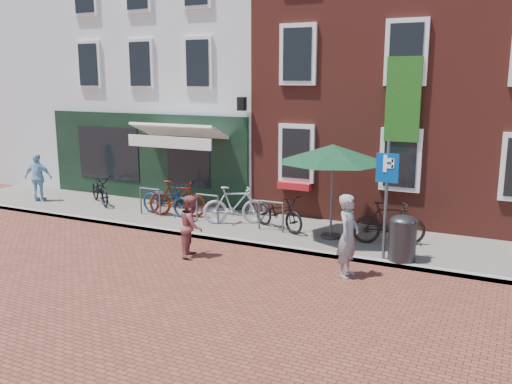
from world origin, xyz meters
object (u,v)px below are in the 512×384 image
at_px(boy, 192,226).
at_px(bicycle_4, 279,212).
at_px(litter_bin, 403,236).
at_px(parasol, 333,150).
at_px(cafe_person, 38,178).
at_px(bicycle_1, 177,199).
at_px(bicycle_0, 100,189).
at_px(woman, 348,236).
at_px(bicycle_5, 389,223).
at_px(bicycle_3, 235,205).
at_px(bicycle_2, 166,199).
at_px(parking_sign, 387,185).

relative_size(boy, bicycle_4, 0.80).
relative_size(litter_bin, bicycle_4, 0.61).
distance_m(parasol, boy, 3.99).
distance_m(boy, cafe_person, 7.95).
bearing_deg(bicycle_1, cafe_person, 79.90).
bearing_deg(bicycle_0, woman, -72.55).
bearing_deg(bicycle_5, bicycle_3, 69.66).
bearing_deg(boy, bicycle_1, 20.49).
xyz_separation_m(bicycle_1, bicycle_3, (1.94, 0.01, 0.00)).
xyz_separation_m(woman, bicycle_2, (-6.34, 2.37, -0.31)).
height_order(parking_sign, bicycle_3, parking_sign).
relative_size(litter_bin, bicycle_1, 0.63).
bearing_deg(cafe_person, boy, 142.35).
relative_size(woman, bicycle_0, 0.97).
xyz_separation_m(bicycle_0, bicycle_2, (2.86, -0.31, 0.00)).
height_order(bicycle_1, bicycle_2, bicycle_1).
distance_m(parking_sign, parasol, 2.01).
bearing_deg(litter_bin, bicycle_3, 167.04).
height_order(cafe_person, bicycle_1, cafe_person).
bearing_deg(cafe_person, bicycle_4, 162.08).
bearing_deg(woman, bicycle_4, 50.85).
relative_size(litter_bin, bicycle_3, 0.63).
height_order(woman, bicycle_1, woman).
height_order(parking_sign, woman, parking_sign).
distance_m(litter_bin, bicycle_2, 7.32).
bearing_deg(cafe_person, bicycle_2, 163.37).
relative_size(bicycle_0, bicycle_4, 1.00).
distance_m(woman, bicycle_2, 6.78).
height_order(cafe_person, bicycle_4, cafe_person).
relative_size(bicycle_0, bicycle_1, 1.03).
relative_size(parking_sign, woman, 1.53).
bearing_deg(bicycle_1, woman, -125.31).
height_order(bicycle_1, bicycle_5, same).
xyz_separation_m(cafe_person, bicycle_0, (2.08, 0.62, -0.32)).
distance_m(cafe_person, bicycle_0, 2.19).
relative_size(parasol, bicycle_0, 1.48).
height_order(litter_bin, bicycle_3, litter_bin).
bearing_deg(cafe_person, bicycle_3, 162.37).
height_order(cafe_person, bicycle_0, cafe_person).
relative_size(parasol, bicycle_4, 1.48).
relative_size(parasol, bicycle_5, 1.53).
height_order(bicycle_3, bicycle_4, bicycle_3).
bearing_deg(bicycle_2, parking_sign, -93.95).
relative_size(bicycle_0, bicycle_5, 1.03).
height_order(litter_bin, boy, boy).
relative_size(bicycle_4, bicycle_5, 1.03).
bearing_deg(parking_sign, parasol, 146.79).
bearing_deg(parasol, woman, -63.46).
bearing_deg(bicycle_2, bicycle_3, -83.76).
bearing_deg(bicycle_0, bicycle_2, -62.54).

